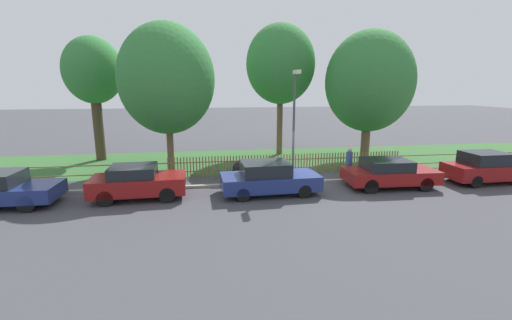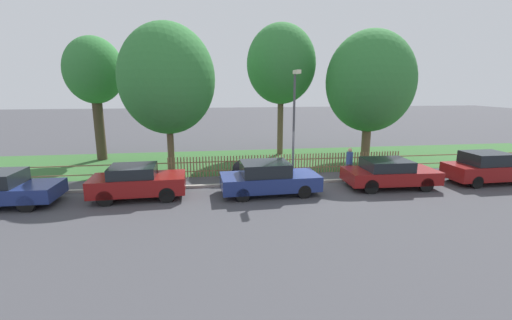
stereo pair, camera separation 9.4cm
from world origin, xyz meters
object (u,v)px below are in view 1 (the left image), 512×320
at_px(tree_nearest_kerb, 93,72).
at_px(street_lamp, 295,113).
at_px(parked_car_black_saloon, 138,182).
at_px(tree_mid_park, 281,64).
at_px(parked_car_red_compact, 389,173).
at_px(covered_motorcycle, 249,167).
at_px(tree_far_left, 369,82).
at_px(parked_car_white_van, 486,167).
at_px(tree_behind_motorcycle, 167,79).
at_px(parked_car_navy_estate, 269,178).
at_px(pedestrian_near_fence, 349,161).

relative_size(tree_nearest_kerb, street_lamp, 1.42).
distance_m(parked_car_black_saloon, tree_mid_park, 12.83).
bearing_deg(parked_car_red_compact, tree_nearest_kerb, 152.99).
relative_size(covered_motorcycle, tree_far_left, 0.23).
xyz_separation_m(parked_car_white_van, tree_behind_motorcycle, (-15.51, 4.92, 4.25)).
distance_m(parked_car_black_saloon, street_lamp, 7.75).
height_order(parked_car_white_van, tree_nearest_kerb, tree_nearest_kerb).
distance_m(tree_behind_motorcycle, tree_mid_park, 7.97).
relative_size(tree_behind_motorcycle, tree_far_left, 1.00).
height_order(covered_motorcycle, tree_mid_park, tree_mid_park).
xyz_separation_m(tree_behind_motorcycle, tree_mid_park, (7.03, 3.63, 1.03)).
bearing_deg(covered_motorcycle, tree_far_left, 23.08).
relative_size(parked_car_black_saloon, tree_nearest_kerb, 0.51).
bearing_deg(tree_far_left, covered_motorcycle, -155.94).
height_order(parked_car_navy_estate, tree_far_left, tree_far_left).
distance_m(parked_car_red_compact, parked_car_white_van, 5.13).
bearing_deg(parked_car_black_saloon, parked_car_navy_estate, -4.46).
bearing_deg(parked_car_white_van, parked_car_red_compact, 179.64).
bearing_deg(tree_mid_park, tree_nearest_kerb, -178.91).
bearing_deg(parked_car_white_van, covered_motorcycle, 168.80).
distance_m(parked_car_navy_estate, tree_nearest_kerb, 13.53).
relative_size(covered_motorcycle, tree_nearest_kerb, 0.24).
bearing_deg(tree_behind_motorcycle, street_lamp, -28.69).
xyz_separation_m(parked_car_navy_estate, parked_car_red_compact, (5.74, 0.19, -0.02)).
bearing_deg(tree_mid_park, pedestrian_near_fence, -72.73).
bearing_deg(tree_mid_park, covered_motorcycle, -114.51).
bearing_deg(parked_car_black_saloon, street_lamp, 10.01).
bearing_deg(parked_car_white_van, tree_behind_motorcycle, 161.63).
height_order(tree_behind_motorcycle, pedestrian_near_fence, tree_behind_motorcycle).
height_order(parked_car_navy_estate, street_lamp, street_lamp).
distance_m(tree_mid_park, street_lamp, 7.54).
relative_size(parked_car_red_compact, tree_mid_park, 0.49).
relative_size(tree_mid_park, pedestrian_near_fence, 5.45).
bearing_deg(tree_behind_motorcycle, tree_mid_park, 27.30).
bearing_deg(tree_far_left, parked_car_red_compact, -105.03).
xyz_separation_m(tree_behind_motorcycle, tree_far_left, (11.89, 0.67, -0.10)).
bearing_deg(tree_mid_park, parked_car_red_compact, -68.65).
bearing_deg(tree_behind_motorcycle, tree_nearest_kerb, 144.09).
relative_size(parked_car_navy_estate, covered_motorcycle, 2.32).
relative_size(parked_car_white_van, tree_far_left, 0.50).
relative_size(parked_car_black_saloon, street_lamp, 0.73).
distance_m(tree_behind_motorcycle, street_lamp, 7.24).
bearing_deg(street_lamp, parked_car_black_saloon, -167.71).
distance_m(parked_car_white_van, tree_behind_motorcycle, 16.82).
bearing_deg(pedestrian_near_fence, parked_car_navy_estate, 15.61).
distance_m(covered_motorcycle, tree_far_left, 9.53).
bearing_deg(tree_far_left, parked_car_navy_estate, -141.26).
bearing_deg(parked_car_red_compact, covered_motorcycle, 163.22).
distance_m(parked_car_navy_estate, tree_behind_motorcycle, 8.15).
distance_m(parked_car_red_compact, tree_mid_park, 10.66).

